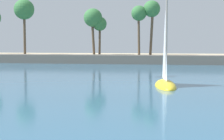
# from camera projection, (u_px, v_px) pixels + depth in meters

# --- Properties ---
(sea) EXTENTS (220.00, 97.31, 0.06)m
(sea) POSITION_uv_depth(u_px,v_px,m) (142.00, 67.00, 60.97)
(sea) COLOR #33607F
(sea) RESTS_ON ground
(palm_headland) EXTENTS (114.89, 6.63, 13.44)m
(palm_headland) POSITION_uv_depth(u_px,v_px,m) (140.00, 43.00, 69.55)
(palm_headland) COLOR slate
(palm_headland) RESTS_ON ground
(sailboat_toward_headland) EXTENTS (2.68, 6.61, 9.31)m
(sailboat_toward_headland) POSITION_uv_depth(u_px,v_px,m) (165.00, 78.00, 33.54)
(sailboat_toward_headland) COLOR yellow
(sailboat_toward_headland) RESTS_ON sea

